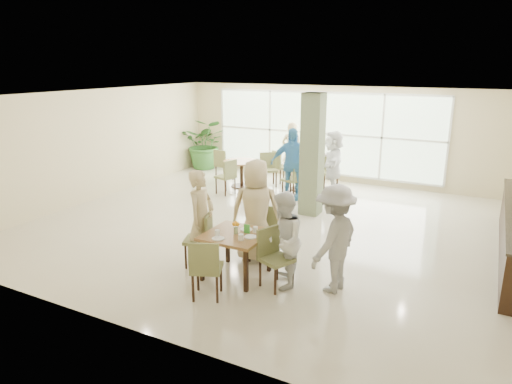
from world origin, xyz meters
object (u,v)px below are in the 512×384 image
at_px(teen_right, 283,240).
at_px(teen_standing, 335,239).
at_px(main_table, 236,239).
at_px(adult_a, 292,164).
at_px(potted_plant, 206,144).
at_px(teen_left, 201,219).
at_px(teen_far, 256,211).
at_px(round_table_right, 301,170).
at_px(round_table_left, 242,168).
at_px(adult_b, 333,163).
at_px(adult_standing, 292,152).

relative_size(teen_right, teen_standing, 0.91).
relative_size(main_table, adult_a, 0.52).
bearing_deg(potted_plant, teen_left, -56.98).
xyz_separation_m(main_table, teen_far, (-0.02, 0.75, 0.26)).
height_order(potted_plant, teen_far, teen_far).
bearing_deg(teen_far, round_table_right, -98.89).
bearing_deg(round_table_left, teen_right, -54.66).
bearing_deg(round_table_right, teen_left, -86.60).
bearing_deg(potted_plant, round_table_left, -34.25).
xyz_separation_m(teen_far, teen_standing, (1.60, -0.47, -0.07)).
xyz_separation_m(round_table_right, potted_plant, (-3.85, 1.03, 0.27)).
bearing_deg(potted_plant, teen_far, -49.70).
relative_size(round_table_right, teen_far, 0.59).
bearing_deg(adult_a, teen_far, -92.66).
relative_size(potted_plant, teen_far, 0.91).
bearing_deg(teen_right, round_table_right, 176.55).
bearing_deg(round_table_right, adult_b, -4.88).
bearing_deg(teen_far, adult_b, -109.78).
xyz_separation_m(round_table_right, teen_standing, (2.64, -5.21, 0.28)).
bearing_deg(potted_plant, round_table_right, -15.02).
xyz_separation_m(teen_right, adult_b, (-0.97, 5.38, 0.10)).
distance_m(round_table_left, teen_right, 6.12).
distance_m(round_table_left, teen_left, 5.30).
distance_m(main_table, teen_right, 0.83).
distance_m(potted_plant, teen_far, 7.57).
height_order(teen_far, adult_b, teen_far).
xyz_separation_m(round_table_left, adult_standing, (1.00, 1.27, 0.33)).
xyz_separation_m(teen_standing, adult_a, (-2.55, 4.28, 0.08)).
height_order(round_table_right, teen_far, teen_far).
xyz_separation_m(teen_standing, adult_b, (-1.72, 5.14, 0.02)).
bearing_deg(teen_right, potted_plant, -161.06).
xyz_separation_m(main_table, teen_right, (0.82, 0.04, 0.11)).
bearing_deg(teen_standing, adult_a, -138.10).
relative_size(round_table_left, adult_b, 0.59).
bearing_deg(round_table_right, teen_far, -77.56).
bearing_deg(main_table, teen_standing, 10.12).
bearing_deg(teen_left, main_table, -101.01).
distance_m(potted_plant, teen_right, 8.67).
bearing_deg(teen_standing, teen_left, -74.65).
relative_size(teen_left, teen_right, 1.11).
relative_size(round_table_right, adult_standing, 0.61).
xyz_separation_m(round_table_right, adult_standing, (-0.65, 0.80, 0.32)).
xyz_separation_m(round_table_right, adult_b, (0.92, -0.08, 0.30)).
distance_m(round_table_right, teen_right, 5.78).
height_order(round_table_right, adult_b, adult_b).
bearing_deg(adult_a, teen_right, -85.02).
bearing_deg(teen_right, adult_standing, 179.49).
distance_m(main_table, potted_plant, 8.18).
bearing_deg(round_table_left, potted_plant, 145.75).
distance_m(teen_left, adult_b, 5.34).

